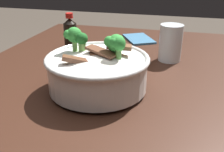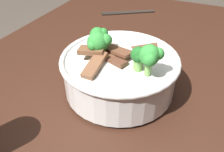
{
  "view_description": "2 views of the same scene",
  "coord_description": "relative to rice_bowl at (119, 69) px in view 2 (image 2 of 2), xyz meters",
  "views": [
    {
      "loc": [
        -0.55,
        -0.18,
        1.07
      ],
      "look_at": [
        0.06,
        -0.02,
        0.79
      ],
      "focal_mm": 41.02,
      "sensor_mm": 36.0,
      "label": 1
    },
    {
      "loc": [
        0.41,
        0.17,
        1.12
      ],
      "look_at": [
        0.02,
        -0.01,
        0.81
      ],
      "focal_mm": 37.53,
      "sensor_mm": 36.0,
      "label": 2
    }
  ],
  "objects": [
    {
      "name": "chopsticks_pair",
      "position": [
        -0.46,
        -0.15,
        -0.06
      ],
      "size": [
        0.13,
        0.19,
        0.01
      ],
      "color": "#28231E",
      "rests_on": "dining_table"
    },
    {
      "name": "rice_bowl",
      "position": [
        0.0,
        0.0,
        0.0
      ],
      "size": [
        0.26,
        0.26,
        0.15
      ],
      "color": "white",
      "rests_on": "dining_table"
    },
    {
      "name": "dining_table",
      "position": [
        -0.01,
        -0.01,
        -0.17
      ],
      "size": [
        1.36,
        0.89,
        0.77
      ],
      "color": "#381E14",
      "rests_on": "ground"
    }
  ]
}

